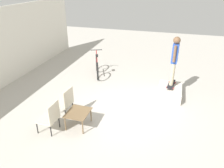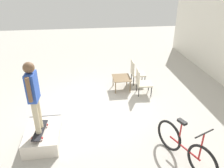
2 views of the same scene
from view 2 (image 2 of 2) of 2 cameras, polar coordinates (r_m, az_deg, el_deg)
The scene contains 8 objects.
ground_plane at distance 7.11m, azimuth -4.51°, elevation -6.08°, with size 24.00×24.00×0.00m, color #B7B2A8.
skate_ramp_box at distance 5.93m, azimuth -17.54°, elevation -12.72°, with size 1.24×0.84×0.39m.
skateboard_on_ramp at distance 5.68m, azimuth -18.30°, elevation -11.37°, with size 0.83×0.32×0.07m.
person_skater at distance 5.14m, azimuth -19.91°, elevation -2.09°, with size 0.57×0.24×1.74m.
coffee_table at distance 8.03m, azimuth 2.50°, elevation 1.30°, with size 0.73×0.64×0.47m.
patio_chair_left at distance 8.52m, azimuth 6.24°, elevation 3.27°, with size 0.53×0.53×0.92m.
patio_chair_right at distance 7.75m, azimuth 7.74°, elevation 0.74°, with size 0.56×0.56×0.92m.
bicycle at distance 5.28m, azimuth 18.40°, elevation -15.35°, with size 1.63×0.75×1.07m.
Camera 2 is at (6.01, -0.25, 3.80)m, focal length 35.00 mm.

